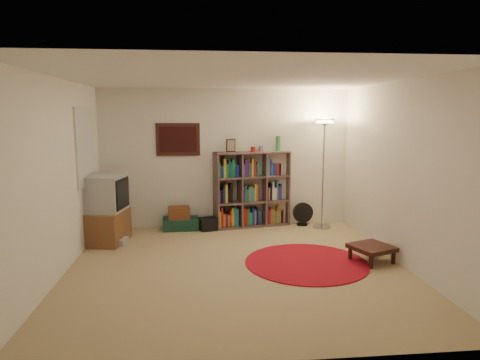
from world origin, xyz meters
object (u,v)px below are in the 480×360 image
object	(u,v)px
bookshelf	(251,190)
floor_lamp	(324,138)
floor_fan	(303,214)
suitcase	(181,223)
tv_stand	(107,210)
side_table	(372,248)

from	to	relation	value
bookshelf	floor_lamp	distance (m)	1.63
bookshelf	floor_fan	distance (m)	1.07
bookshelf	suitcase	size ratio (longest dim) A/B	2.56
bookshelf	tv_stand	xyz separation A→B (m)	(-2.41, -0.82, -0.14)
tv_stand	side_table	bearing A→B (deg)	-8.03
floor_lamp	floor_fan	world-z (taller)	floor_lamp
floor_fan	side_table	distance (m)	2.10
floor_lamp	tv_stand	size ratio (longest dim) A/B	1.81
suitcase	bookshelf	bearing A→B (deg)	3.07
floor_fan	side_table	world-z (taller)	floor_fan
suitcase	tv_stand	bearing A→B (deg)	-150.51
bookshelf	floor_fan	world-z (taller)	bookshelf
suitcase	side_table	bearing A→B (deg)	-38.98
floor_lamp	floor_fan	bearing A→B (deg)	150.78
bookshelf	floor_fan	bearing A→B (deg)	-16.87
floor_lamp	side_table	bearing A→B (deg)	-85.13
tv_stand	side_table	xyz separation A→B (m)	(3.84, -1.31, -0.33)
tv_stand	suitcase	bearing A→B (deg)	42.70
floor_lamp	suitcase	size ratio (longest dim) A/B	3.05
bookshelf	floor_fan	xyz separation A→B (m)	(0.97, -0.09, -0.45)
tv_stand	side_table	size ratio (longest dim) A/B	1.64
bookshelf	side_table	bearing A→B (deg)	-67.54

